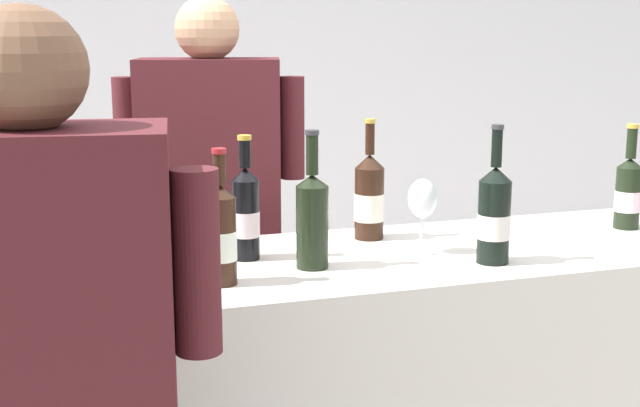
% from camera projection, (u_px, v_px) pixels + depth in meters
% --- Properties ---
extents(wall_back, '(8.00, 0.10, 2.80)m').
position_uv_depth(wall_back, '(181.00, 68.00, 4.60)').
color(wall_back, white).
rests_on(wall_back, ground_plane).
extents(wine_bottle_0, '(0.08, 0.08, 0.36)m').
position_uv_depth(wine_bottle_0, '(494.00, 215.00, 2.18)').
color(wine_bottle_0, black).
rests_on(wine_bottle_0, counter).
extents(wine_bottle_1, '(0.07, 0.07, 0.33)m').
position_uv_depth(wine_bottle_1, '(246.00, 212.00, 2.22)').
color(wine_bottle_1, black).
rests_on(wine_bottle_1, counter).
extents(wine_bottle_2, '(0.09, 0.09, 0.34)m').
position_uv_depth(wine_bottle_2, '(369.00, 197.00, 2.44)').
color(wine_bottle_2, black).
rests_on(wine_bottle_2, counter).
extents(wine_bottle_3, '(0.08, 0.08, 0.34)m').
position_uv_depth(wine_bottle_3, '(148.00, 213.00, 2.20)').
color(wine_bottle_3, black).
rests_on(wine_bottle_3, counter).
extents(wine_bottle_4, '(0.07, 0.07, 0.32)m').
position_uv_depth(wine_bottle_4, '(221.00, 234.00, 2.00)').
color(wine_bottle_4, black).
rests_on(wine_bottle_4, counter).
extents(wine_bottle_5, '(0.08, 0.08, 0.33)m').
position_uv_depth(wine_bottle_5, '(10.00, 231.00, 2.06)').
color(wine_bottle_5, black).
rests_on(wine_bottle_5, counter).
extents(wine_bottle_6, '(0.08, 0.08, 0.35)m').
position_uv_depth(wine_bottle_6, '(312.00, 217.00, 2.13)').
color(wine_bottle_6, black).
rests_on(wine_bottle_6, counter).
extents(wine_bottle_7, '(0.08, 0.08, 0.32)m').
position_uv_depth(wine_bottle_7, '(0.00, 243.00, 1.95)').
color(wine_bottle_7, black).
rests_on(wine_bottle_7, counter).
extents(wine_bottle_8, '(0.08, 0.08, 0.32)m').
position_uv_depth(wine_bottle_8, '(628.00, 192.00, 2.56)').
color(wine_bottle_8, black).
rests_on(wine_bottle_8, counter).
extents(wine_glass, '(0.08, 0.08, 0.20)m').
position_uv_depth(wine_glass, '(422.00, 201.00, 2.27)').
color(wine_glass, silver).
rests_on(wine_glass, counter).
extents(ice_bucket, '(0.21, 0.21, 0.21)m').
position_uv_depth(ice_bucket, '(99.00, 247.00, 1.94)').
color(ice_bucket, silver).
rests_on(ice_bucket, counter).
extents(person_server, '(0.60, 0.35, 1.71)m').
position_uv_depth(person_server, '(213.00, 266.00, 2.85)').
color(person_server, black).
rests_on(person_server, ground_plane).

